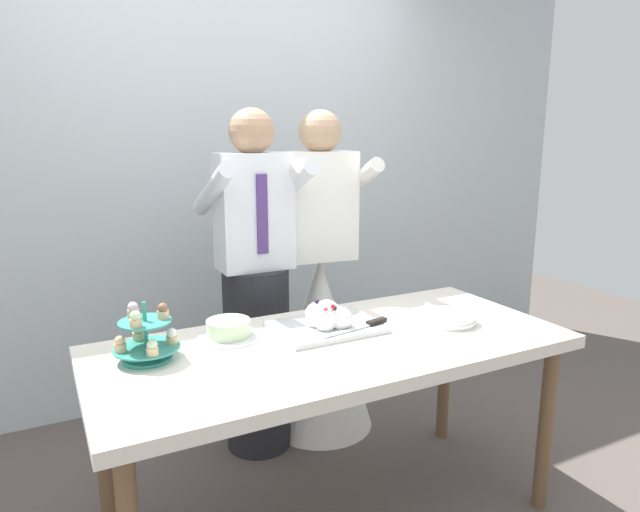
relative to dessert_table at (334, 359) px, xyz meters
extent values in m
cube|color=silver|center=(0.00, 1.43, 0.75)|extent=(5.20, 0.10, 2.90)
cube|color=silver|center=(0.00, 0.00, 0.05)|extent=(1.80, 0.80, 0.05)
cylinder|color=brown|center=(0.82, -0.32, -0.34)|extent=(0.06, 0.06, 0.72)
cylinder|color=brown|center=(-0.82, 0.32, -0.34)|extent=(0.06, 0.06, 0.72)
cylinder|color=brown|center=(0.82, 0.32, -0.34)|extent=(0.06, 0.06, 0.72)
cylinder|color=teal|center=(-0.67, 0.14, 0.08)|extent=(0.17, 0.17, 0.01)
cylinder|color=teal|center=(-0.67, 0.14, 0.18)|extent=(0.01, 0.01, 0.21)
cylinder|color=teal|center=(-0.67, 0.14, 0.12)|extent=(0.23, 0.23, 0.01)
cylinder|color=#D1B784|center=(-0.58, 0.13, 0.14)|extent=(0.04, 0.04, 0.03)
sphere|color=white|center=(-0.58, 0.13, 0.16)|extent=(0.04, 0.04, 0.04)
cylinder|color=#D1B784|center=(-0.68, 0.23, 0.14)|extent=(0.04, 0.04, 0.03)
sphere|color=#D6B27A|center=(-0.68, 0.23, 0.16)|extent=(0.04, 0.04, 0.04)
cylinder|color=#D1B784|center=(-0.75, 0.14, 0.14)|extent=(0.04, 0.04, 0.03)
sphere|color=#D6B27A|center=(-0.75, 0.14, 0.16)|extent=(0.04, 0.04, 0.04)
cylinder|color=#D1B784|center=(-0.66, 0.05, 0.14)|extent=(0.04, 0.04, 0.03)
sphere|color=beige|center=(-0.66, 0.05, 0.16)|extent=(0.04, 0.04, 0.04)
cylinder|color=teal|center=(-0.67, 0.14, 0.21)|extent=(0.18, 0.18, 0.01)
cylinder|color=#D1B784|center=(-0.60, 0.14, 0.23)|extent=(0.04, 0.04, 0.03)
sphere|color=brown|center=(-0.60, 0.14, 0.25)|extent=(0.04, 0.04, 0.04)
cylinder|color=#D1B784|center=(-0.69, 0.20, 0.23)|extent=(0.04, 0.04, 0.03)
sphere|color=#EAB7C6|center=(-0.69, 0.20, 0.25)|extent=(0.04, 0.04, 0.04)
cylinder|color=#D1B784|center=(-0.70, 0.09, 0.23)|extent=(0.04, 0.04, 0.03)
sphere|color=beige|center=(-0.70, 0.09, 0.25)|extent=(0.04, 0.04, 0.04)
cube|color=silver|center=(0.03, 0.12, 0.09)|extent=(0.42, 0.31, 0.02)
sphere|color=white|center=(0.07, 0.12, 0.13)|extent=(0.08, 0.08, 0.08)
sphere|color=white|center=(0.05, 0.16, 0.13)|extent=(0.08, 0.08, 0.08)
sphere|color=white|center=(0.01, 0.16, 0.13)|extent=(0.10, 0.10, 0.10)
sphere|color=white|center=(-0.01, 0.12, 0.12)|extent=(0.07, 0.07, 0.07)
sphere|color=white|center=(0.00, 0.07, 0.13)|extent=(0.08, 0.08, 0.08)
sphere|color=white|center=(0.07, 0.07, 0.13)|extent=(0.09, 0.09, 0.09)
sphere|color=white|center=(0.03, 0.12, 0.14)|extent=(0.11, 0.11, 0.11)
sphere|color=#2D1938|center=(0.04, 0.08, 0.18)|extent=(0.02, 0.02, 0.02)
sphere|color=#2D1938|center=(0.00, 0.15, 0.19)|extent=(0.02, 0.02, 0.02)
sphere|color=#DB474C|center=(0.00, 0.07, 0.18)|extent=(0.02, 0.02, 0.02)
sphere|color=#B21923|center=(0.03, 0.07, 0.19)|extent=(0.02, 0.02, 0.02)
sphere|color=#2D1938|center=(0.03, 0.12, 0.17)|extent=(0.02, 0.02, 0.02)
cube|color=silver|center=(0.06, 0.01, 0.10)|extent=(0.23, 0.06, 0.00)
cube|color=black|center=(0.21, 0.03, 0.11)|extent=(0.09, 0.04, 0.02)
cylinder|color=white|center=(0.52, -0.04, 0.08)|extent=(0.21, 0.21, 0.01)
cylinder|color=white|center=(0.53, -0.04, 0.09)|extent=(0.21, 0.21, 0.01)
cylinder|color=white|center=(0.52, -0.04, 0.10)|extent=(0.21, 0.21, 0.01)
cylinder|color=white|center=(0.53, -0.04, 0.11)|extent=(0.21, 0.21, 0.01)
cylinder|color=white|center=(-0.35, 0.21, 0.08)|extent=(0.24, 0.24, 0.01)
cylinder|color=beige|center=(-0.35, 0.21, 0.12)|extent=(0.17, 0.17, 0.06)
cylinder|color=#232328|center=(-0.06, 0.68, -0.24)|extent=(0.32, 0.32, 0.92)
cube|color=white|center=(-0.06, 0.68, 0.49)|extent=(0.34, 0.20, 0.54)
sphere|color=tan|center=(-0.06, 0.68, 0.85)|extent=(0.21, 0.21, 0.21)
cylinder|color=white|center=(-0.25, 0.68, 0.60)|extent=(0.08, 0.49, 0.28)
cylinder|color=white|center=(0.13, 0.68, 0.60)|extent=(0.08, 0.49, 0.28)
cube|color=#4C3372|center=(-0.06, 0.57, 0.49)|extent=(0.05, 0.01, 0.36)
cone|color=white|center=(0.31, 0.72, -0.24)|extent=(0.56, 0.56, 0.92)
cube|color=white|center=(0.31, 0.72, 0.49)|extent=(0.36, 0.24, 0.54)
sphere|color=tan|center=(0.31, 0.72, 0.85)|extent=(0.21, 0.21, 0.21)
cylinder|color=white|center=(0.14, 0.74, 0.60)|extent=(0.13, 0.49, 0.28)
cylinder|color=white|center=(0.51, 0.70, 0.60)|extent=(0.13, 0.49, 0.28)
camera|label=1|loc=(-0.97, -1.76, 0.85)|focal=31.49mm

